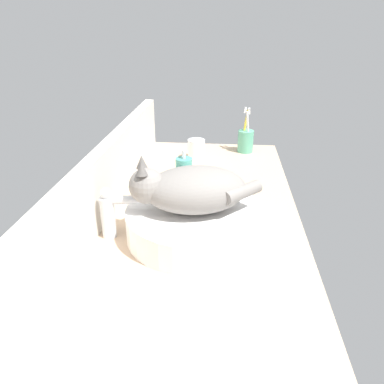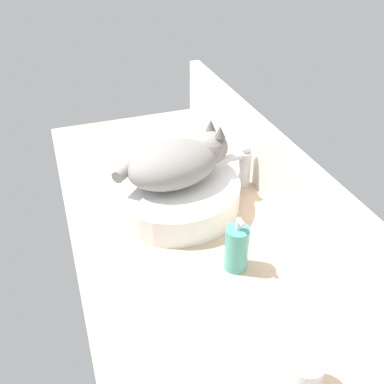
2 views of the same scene
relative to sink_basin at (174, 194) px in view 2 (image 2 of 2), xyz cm
name	(u,v)px [view 2 (image 2 of 2)]	position (x,y,z in cm)	size (l,w,h in cm)	color
ground_plane	(186,232)	(9.78, 0.08, -5.76)	(137.23, 57.13, 4.00)	tan
backsplash_panel	(282,176)	(9.78, 26.84, 5.81)	(137.23, 3.60, 19.14)	silver
sink_basin	(174,194)	(0.00, 0.00, 0.00)	(35.39, 35.39, 7.52)	white
cat	(177,162)	(-0.35, 1.32, 9.52)	(21.70, 32.18, 14.00)	gray
faucet	(241,165)	(-2.47, 20.91, 3.54)	(4.06, 11.86, 13.60)	silver
soap_dispenser	(237,248)	(27.26, 6.12, 1.93)	(5.36, 5.36, 14.39)	teal
water_glass	(303,375)	(57.77, 4.69, -0.20)	(6.74, 6.74, 7.97)	white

